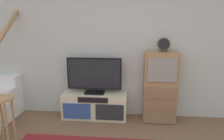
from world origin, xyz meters
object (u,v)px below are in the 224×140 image
side_cabinet (160,87)px  media_console (95,106)px  desk_clock (164,45)px  bar_stool_far (3,109)px  television (94,75)px

side_cabinet → media_console: bearing=-179.5°
desk_clock → bar_stool_far: desk_clock is taller
media_console → side_cabinet: (1.19, 0.01, 0.40)m
desk_clock → bar_stool_far: (-2.42, -0.92, -0.87)m
side_cabinet → bar_stool_far: (-2.40, -0.94, -0.11)m
bar_stool_far → side_cabinet: bearing=21.4°
television → media_console: bearing=-90.0°
media_console → television: (0.00, 0.02, 0.60)m
media_console → desk_clock: bearing=-0.2°
desk_clock → bar_stool_far: bearing=-159.1°
side_cabinet → desk_clock: size_ratio=5.29×
side_cabinet → bar_stool_far: side_cabinet is taller
desk_clock → bar_stool_far: size_ratio=0.34×
media_console → side_cabinet: side_cabinet is taller
side_cabinet → bar_stool_far: 2.58m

